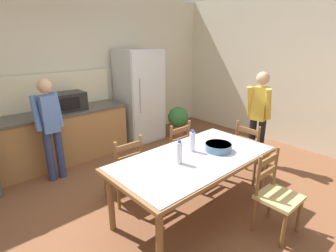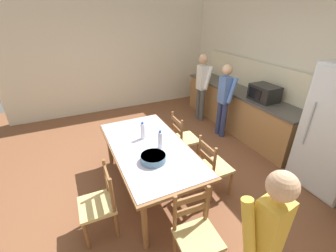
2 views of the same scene
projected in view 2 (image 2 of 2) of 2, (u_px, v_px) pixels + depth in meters
ground_plane at (164, 177)px, 3.72m from camera, size 8.32×8.32×0.00m
wall_back at (299, 73)px, 4.04m from camera, size 6.52×0.12×2.90m
wall_left at (112, 54)px, 5.67m from camera, size 0.12×5.20×2.90m
kitchen_counter at (237, 109)px, 5.09m from camera, size 3.23×0.66×0.90m
counter_splashback at (253, 75)px, 4.86m from camera, size 3.19×0.03×0.60m
microwave at (264, 93)px, 4.27m from camera, size 0.50×0.39×0.30m
dining_table at (149, 151)px, 3.17m from camera, size 1.98×1.04×0.76m
bottle_near_centre at (143, 131)px, 3.28m from camera, size 0.07×0.07×0.27m
bottle_off_centre at (160, 140)px, 3.05m from camera, size 0.07×0.07×0.27m
serving_bowl at (153, 158)px, 2.81m from camera, size 0.32×0.32×0.09m
chair_side_far_right at (213, 167)px, 3.23m from camera, size 0.42×0.40×0.91m
chair_side_near_right at (100, 204)px, 2.62m from camera, size 0.43×0.41×0.91m
chair_side_far_left at (183, 139)px, 3.94m from camera, size 0.43×0.41×0.91m
chair_head_end at (196, 235)px, 2.26m from camera, size 0.42×0.44×0.91m
person_at_sink at (202, 85)px, 5.27m from camera, size 0.40×0.27×1.58m
person_at_counter at (224, 98)px, 4.57m from camera, size 0.39×0.27×1.54m
person_by_table at (264, 244)px, 1.70m from camera, size 0.30×0.42×1.56m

